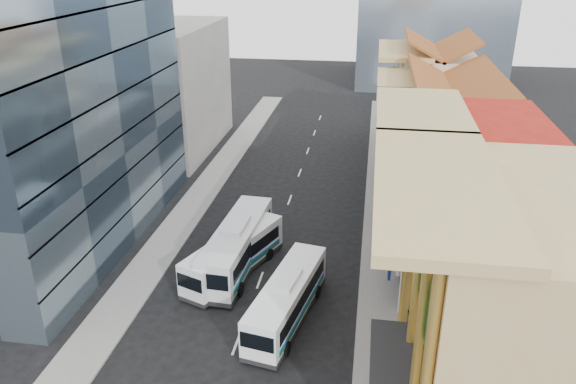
% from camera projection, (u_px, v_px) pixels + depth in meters
% --- Properties ---
extents(sidewalk_right, '(3.00, 90.00, 0.15)m').
position_uv_depth(sidewalk_right, '(381.00, 241.00, 44.98)').
color(sidewalk_right, slate).
rests_on(sidewalk_right, ground).
extents(sidewalk_left, '(3.00, 90.00, 0.15)m').
position_uv_depth(sidewalk_left, '(178.00, 226.00, 47.38)').
color(sidewalk_left, slate).
rests_on(sidewalk_left, ground).
extents(shophouse_tan, '(8.00, 14.00, 12.00)m').
position_uv_depth(shophouse_tan, '(506.00, 310.00, 26.44)').
color(shophouse_tan, tan).
rests_on(shophouse_tan, ground).
extents(shophouse_red, '(8.00, 10.00, 12.00)m').
position_uv_depth(shophouse_red, '(470.00, 205.00, 37.31)').
color(shophouse_red, '#A11D12').
rests_on(shophouse_red, ground).
extents(shophouse_cream_near, '(8.00, 9.00, 10.00)m').
position_uv_depth(shophouse_cream_near, '(452.00, 168.00, 46.31)').
color(shophouse_cream_near, beige).
rests_on(shophouse_cream_near, ground).
extents(shophouse_cream_mid, '(8.00, 9.00, 10.00)m').
position_uv_depth(shophouse_cream_mid, '(442.00, 135.00, 54.46)').
color(shophouse_cream_mid, beige).
rests_on(shophouse_cream_mid, ground).
extents(shophouse_cream_far, '(8.00, 12.00, 11.00)m').
position_uv_depth(shophouse_cream_far, '(434.00, 103.00, 63.77)').
color(shophouse_cream_far, beige).
rests_on(shophouse_cream_far, ground).
extents(office_tower, '(12.00, 26.00, 30.00)m').
position_uv_depth(office_tower, '(33.00, 50.00, 39.89)').
color(office_tower, '#394A5A').
rests_on(office_tower, ground).
extents(office_block_far, '(10.00, 18.00, 14.00)m').
position_uv_depth(office_block_far, '(168.00, 88.00, 63.78)').
color(office_block_far, gray).
rests_on(office_block_far, ground).
extents(bus_left_near, '(5.79, 9.97, 3.15)m').
position_uv_depth(bus_left_near, '(234.00, 254.00, 40.12)').
color(bus_left_near, silver).
rests_on(bus_left_near, ground).
extents(bus_left_far, '(3.30, 11.35, 3.60)m').
position_uv_depth(bus_left_far, '(237.00, 245.00, 40.90)').
color(bus_left_far, silver).
rests_on(bus_left_far, ground).
extents(bus_right, '(4.10, 10.12, 3.16)m').
position_uv_depth(bus_right, '(287.00, 298.00, 35.04)').
color(bus_right, white).
rests_on(bus_right, ground).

